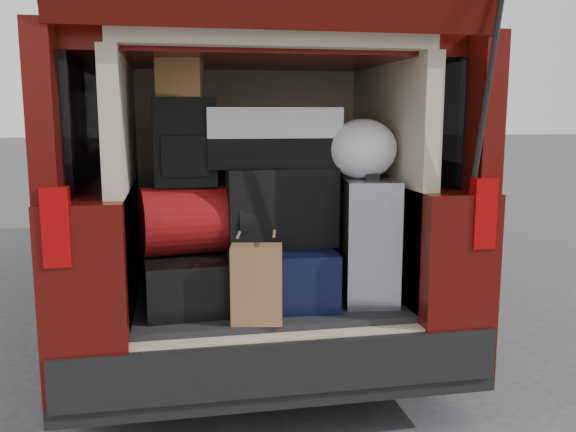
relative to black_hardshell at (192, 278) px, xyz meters
name	(u,v)px	position (x,y,z in m)	size (l,w,h in m)	color
ground	(272,418)	(0.36, -0.16, -0.67)	(80.00, 80.00, 0.00)	#39393C
minivan	(231,186)	(0.36, 1.70, 0.24)	(1.90, 5.35, 2.77)	black
load_floor	(263,343)	(0.36, 0.12, -0.39)	(1.24, 1.05, 0.55)	black
black_hardshell	(192,278)	(0.00, 0.00, 0.00)	(0.44, 0.60, 0.24)	black
navy_hardshell	(278,271)	(0.42, 0.00, 0.01)	(0.50, 0.61, 0.27)	black
silver_roller	(369,240)	(0.84, -0.11, 0.17)	(0.24, 0.39, 0.58)	white
kraft_bag	(257,284)	(0.27, -0.34, 0.05)	(0.22, 0.14, 0.33)	olive
red_duffel	(194,220)	(0.02, 0.00, 0.28)	(0.49, 0.32, 0.32)	#9F0E15
black_soft_case	(278,206)	(0.42, 0.01, 0.33)	(0.52, 0.31, 0.37)	black
backpack	(184,142)	(-0.02, 0.02, 0.64)	(0.28, 0.17, 0.40)	black
twotone_duffel	(272,137)	(0.40, 0.05, 0.66)	(0.62, 0.32, 0.28)	white
grocery_sack_lower	(180,77)	(-0.03, 0.02, 0.93)	(0.20, 0.16, 0.18)	brown
plastic_bag_right	(363,149)	(0.80, -0.09, 0.61)	(0.32, 0.30, 0.28)	white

